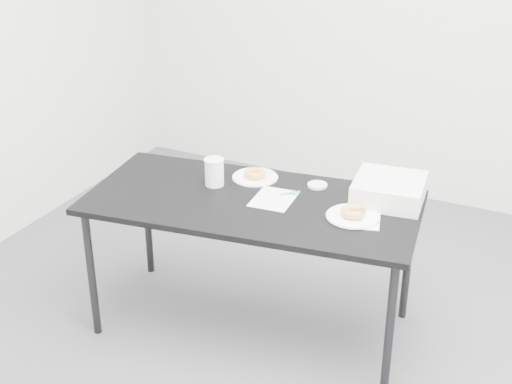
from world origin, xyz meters
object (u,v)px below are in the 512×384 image
at_px(table, 252,210).
at_px(plate_far, 255,177).
at_px(scorecard, 274,199).
at_px(coffee_cup, 214,172).
at_px(bakery_box, 389,190).
at_px(donut_far, 255,173).
at_px(pen, 290,193).
at_px(donut_near, 353,212).
at_px(plate_near, 353,216).

distance_m(table, plate_far, 0.27).
height_order(scorecard, coffee_cup, coffee_cup).
relative_size(plate_far, bakery_box, 0.72).
bearing_deg(donut_far, pen, -22.88).
bearing_deg(bakery_box, plate_far, 177.33).
xyz_separation_m(table, scorecard, (0.09, 0.05, 0.06)).
bearing_deg(scorecard, donut_near, -6.93).
bearing_deg(plate_near, plate_far, 161.19).
distance_m(scorecard, donut_far, 0.27).
height_order(donut_near, coffee_cup, coffee_cup).
height_order(plate_near, donut_near, donut_near).
xyz_separation_m(table, plate_far, (-0.10, 0.24, 0.06)).
height_order(donut_near, plate_far, donut_near).
xyz_separation_m(pen, coffee_cup, (-0.39, -0.07, 0.07)).
xyz_separation_m(pen, donut_far, (-0.24, 0.10, 0.02)).
relative_size(plate_near, donut_near, 2.13).
bearing_deg(bakery_box, table, -161.06).
bearing_deg(donut_far, table, -67.29).
bearing_deg(donut_near, table, -176.30).
height_order(plate_near, plate_far, plate_near).
height_order(table, donut_near, donut_near).
bearing_deg(donut_near, pen, 163.98).
height_order(table, donut_far, donut_far).
bearing_deg(bakery_box, scorecard, -161.77).
bearing_deg(plate_far, donut_far, 0.00).
xyz_separation_m(table, plate_near, (0.51, 0.03, 0.06)).
bearing_deg(bakery_box, plate_near, -117.15).
distance_m(plate_near, donut_far, 0.65).
bearing_deg(plate_near, bakery_box, 69.33).
distance_m(plate_far, coffee_cup, 0.24).
distance_m(scorecard, pen, 0.10).
distance_m(plate_far, donut_far, 0.02).
bearing_deg(scorecard, table, -155.11).
relative_size(donut_near, donut_far, 1.05).
xyz_separation_m(plate_far, coffee_cup, (-0.15, -0.17, 0.07)).
bearing_deg(plate_far, plate_near, -18.81).
bearing_deg(table, bakery_box, 17.80).
xyz_separation_m(plate_near, coffee_cup, (-0.76, 0.04, 0.07)).
distance_m(pen, donut_near, 0.39).
distance_m(scorecard, plate_far, 0.27).
bearing_deg(plate_far, coffee_cup, -131.26).
bearing_deg(plate_near, donut_near, 0.00).
distance_m(plate_near, coffee_cup, 0.77).
height_order(pen, plate_near, same).
height_order(pen, coffee_cup, coffee_cup).
bearing_deg(coffee_cup, donut_near, -2.86).
height_order(table, plate_far, plate_far).
height_order(plate_far, coffee_cup, coffee_cup).
distance_m(table, donut_near, 0.52).
bearing_deg(coffee_cup, donut_far, 48.74).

